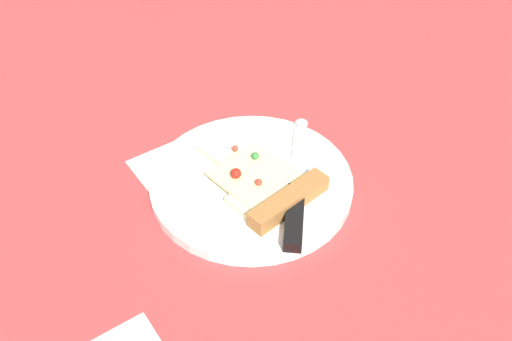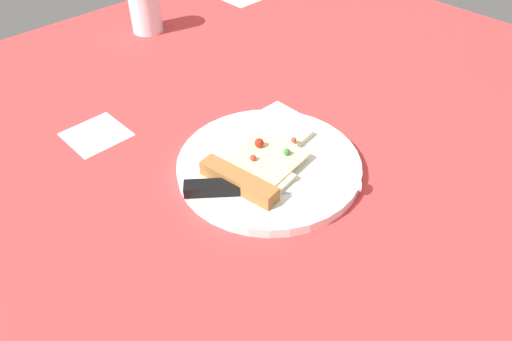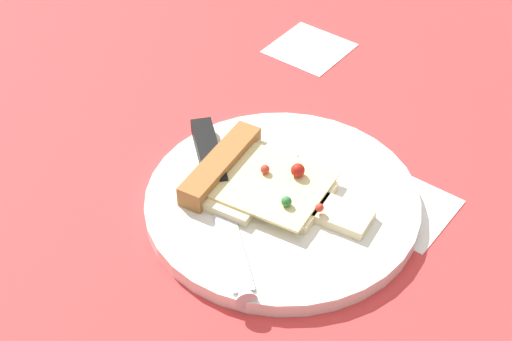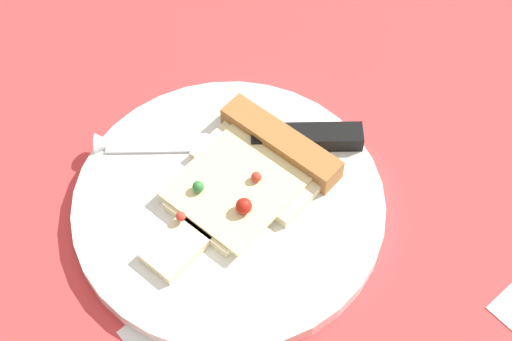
# 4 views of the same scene
# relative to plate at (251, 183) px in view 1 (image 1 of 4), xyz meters

# --- Properties ---
(ground_plane) EXTENTS (1.43, 1.43, 0.03)m
(ground_plane) POSITION_rel_plate_xyz_m (-0.02, -0.04, -0.02)
(ground_plane) COLOR #D13838
(ground_plane) RESTS_ON ground
(plate) EXTENTS (0.27, 0.27, 0.02)m
(plate) POSITION_rel_plate_xyz_m (0.00, 0.00, 0.00)
(plate) COLOR white
(plate) RESTS_ON ground_plane
(pizza_slice) EXTENTS (0.12, 0.18, 0.03)m
(pizza_slice) POSITION_rel_plate_xyz_m (-0.00, 0.03, 0.02)
(pizza_slice) COLOR beige
(pizza_slice) RESTS_ON plate
(knife) EXTENTS (0.17, 0.20, 0.02)m
(knife) POSITION_rel_plate_xyz_m (-0.03, 0.06, 0.01)
(knife) COLOR silver
(knife) RESTS_ON plate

